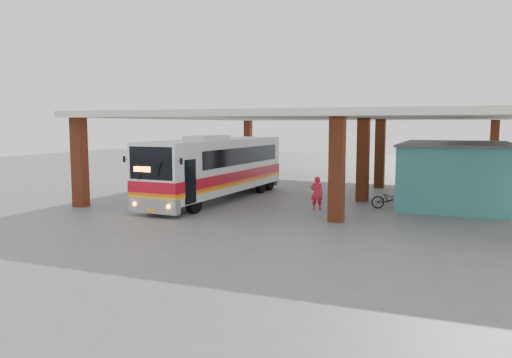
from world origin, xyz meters
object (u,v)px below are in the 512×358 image
object	(u,v)px
red_chair	(412,184)
motorcycle	(391,199)
coach_bus	(217,168)
pedestrian	(317,193)

from	to	relation	value
red_chair	motorcycle	bearing A→B (deg)	-115.14
coach_bus	motorcycle	bearing A→B (deg)	5.35
pedestrian	red_chair	distance (m)	9.56
red_chair	pedestrian	bearing A→B (deg)	-134.11
motorcycle	red_chair	size ratio (longest dim) A/B	2.07
coach_bus	red_chair	size ratio (longest dim) A/B	13.78
red_chair	coach_bus	bearing A→B (deg)	-162.58
coach_bus	pedestrian	xyz separation A→B (m)	(5.82, -1.11, -0.92)
motorcycle	pedestrian	bearing A→B (deg)	101.66
pedestrian	red_chair	world-z (taller)	pedestrian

